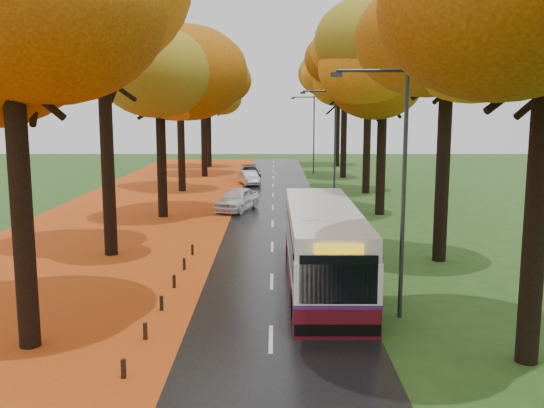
{
  "coord_description": "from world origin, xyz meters",
  "views": [
    {
      "loc": [
        0.1,
        -10.99,
        6.75
      ],
      "look_at": [
        0.0,
        15.28,
        2.6
      ],
      "focal_mm": 40.0,
      "sensor_mm": 36.0,
      "label": 1
    }
  ],
  "objects_px": {
    "streetlamp_far": "(311,128)",
    "car_dark": "(250,173)",
    "bus": "(323,244)",
    "car_white": "(237,199)",
    "streetlamp_near": "(396,174)",
    "streetlamp_mid": "(331,139)",
    "car_silver": "(249,178)"
  },
  "relations": [
    {
      "from": "streetlamp_near",
      "to": "car_silver",
      "type": "height_order",
      "value": "streetlamp_near"
    },
    {
      "from": "streetlamp_near",
      "to": "car_dark",
      "type": "xyz_separation_m",
      "value": [
        -6.16,
        38.08,
        -4.01
      ]
    },
    {
      "from": "streetlamp_mid",
      "to": "car_white",
      "type": "relative_size",
      "value": 1.79
    },
    {
      "from": "streetlamp_mid",
      "to": "car_dark",
      "type": "bearing_deg",
      "value": 110.94
    },
    {
      "from": "streetlamp_mid",
      "to": "streetlamp_far",
      "type": "distance_m",
      "value": 22.0
    },
    {
      "from": "streetlamp_mid",
      "to": "car_white",
      "type": "height_order",
      "value": "streetlamp_mid"
    },
    {
      "from": "streetlamp_near",
      "to": "car_dark",
      "type": "distance_m",
      "value": 38.78
    },
    {
      "from": "streetlamp_far",
      "to": "car_dark",
      "type": "relative_size",
      "value": 1.76
    },
    {
      "from": "bus",
      "to": "car_silver",
      "type": "bearing_deg",
      "value": 97.42
    },
    {
      "from": "bus",
      "to": "car_white",
      "type": "relative_size",
      "value": 2.55
    },
    {
      "from": "streetlamp_far",
      "to": "car_white",
      "type": "bearing_deg",
      "value": -105.07
    },
    {
      "from": "car_white",
      "to": "car_dark",
      "type": "height_order",
      "value": "car_white"
    },
    {
      "from": "streetlamp_mid",
      "to": "car_dark",
      "type": "distance_m",
      "value": 17.68
    },
    {
      "from": "streetlamp_near",
      "to": "streetlamp_mid",
      "type": "height_order",
      "value": "same"
    },
    {
      "from": "bus",
      "to": "car_white",
      "type": "distance_m",
      "value": 17.56
    },
    {
      "from": "streetlamp_near",
      "to": "streetlamp_mid",
      "type": "bearing_deg",
      "value": 90.0
    },
    {
      "from": "streetlamp_mid",
      "to": "car_silver",
      "type": "height_order",
      "value": "streetlamp_mid"
    },
    {
      "from": "bus",
      "to": "car_white",
      "type": "bearing_deg",
      "value": 104.1
    },
    {
      "from": "car_white",
      "to": "streetlamp_mid",
      "type": "bearing_deg",
      "value": 30.57
    },
    {
      "from": "streetlamp_far",
      "to": "car_dark",
      "type": "distance_m",
      "value": 9.44
    },
    {
      "from": "streetlamp_near",
      "to": "streetlamp_mid",
      "type": "distance_m",
      "value": 22.0
    },
    {
      "from": "streetlamp_mid",
      "to": "bus",
      "type": "bearing_deg",
      "value": -96.2
    },
    {
      "from": "car_dark",
      "to": "car_white",
      "type": "bearing_deg",
      "value": -96.73
    },
    {
      "from": "bus",
      "to": "streetlamp_far",
      "type": "bearing_deg",
      "value": 87.08
    },
    {
      "from": "streetlamp_near",
      "to": "streetlamp_far",
      "type": "height_order",
      "value": "same"
    },
    {
      "from": "bus",
      "to": "car_dark",
      "type": "height_order",
      "value": "bus"
    },
    {
      "from": "car_silver",
      "to": "streetlamp_near",
      "type": "bearing_deg",
      "value": -94.41
    },
    {
      "from": "bus",
      "to": "car_white",
      "type": "height_order",
      "value": "bus"
    },
    {
      "from": "car_white",
      "to": "car_silver",
      "type": "xyz_separation_m",
      "value": [
        0.24,
        13.84,
        -0.14
      ]
    },
    {
      "from": "car_white",
      "to": "car_silver",
      "type": "bearing_deg",
      "value": 107.22
    },
    {
      "from": "car_dark",
      "to": "streetlamp_far",
      "type": "bearing_deg",
      "value": 37.61
    },
    {
      "from": "car_silver",
      "to": "car_dark",
      "type": "height_order",
      "value": "car_dark"
    }
  ]
}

